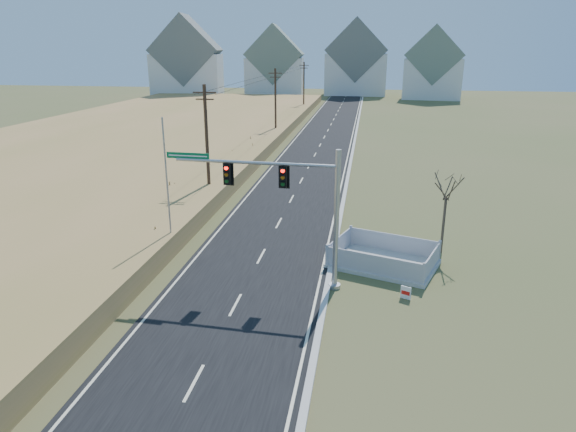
# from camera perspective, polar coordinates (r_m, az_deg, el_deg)

# --- Properties ---
(ground) EXTENTS (260.00, 260.00, 0.00)m
(ground) POSITION_cam_1_polar(r_m,az_deg,el_deg) (26.51, -4.77, -7.90)
(ground) COLOR #495228
(ground) RESTS_ON ground
(road) EXTENTS (8.00, 180.00, 0.06)m
(road) POSITION_cam_1_polar(r_m,az_deg,el_deg) (74.23, 4.33, 9.22)
(road) COLOR black
(road) RESTS_ON ground
(curb) EXTENTS (0.30, 180.00, 0.18)m
(curb) POSITION_cam_1_polar(r_m,az_deg,el_deg) (74.01, 7.58, 9.14)
(curb) COLOR #B2AFA8
(curb) RESTS_ON ground
(reed_marsh) EXTENTS (38.00, 110.00, 1.30)m
(reed_marsh) POSITION_cam_1_polar(r_m,az_deg,el_deg) (70.63, -16.40, 8.59)
(reed_marsh) COLOR #B17E4F
(reed_marsh) RESTS_ON ground
(utility_pole_near) EXTENTS (1.80, 0.26, 9.00)m
(utility_pole_near) POSITION_cam_1_polar(r_m,az_deg,el_deg) (40.62, -9.00, 8.17)
(utility_pole_near) COLOR #422D1E
(utility_pole_near) RESTS_ON ground
(utility_pole_mid) EXTENTS (1.80, 0.26, 9.00)m
(utility_pole_mid) POSITION_cam_1_polar(r_m,az_deg,el_deg) (69.53, -1.40, 12.53)
(utility_pole_mid) COLOR #422D1E
(utility_pole_mid) RESTS_ON ground
(utility_pole_far) EXTENTS (1.80, 0.26, 9.00)m
(utility_pole_far) POSITION_cam_1_polar(r_m,az_deg,el_deg) (99.09, 1.77, 14.25)
(utility_pole_far) COLOR #422D1E
(utility_pole_far) RESTS_ON ground
(condo_nw) EXTENTS (17.69, 13.38, 19.05)m
(condo_nw) POSITION_cam_1_polar(r_m,az_deg,el_deg) (130.70, -11.16, 16.23)
(condo_nw) COLOR silver
(condo_nw) RESTS_ON ground
(condo_nnw) EXTENTS (14.93, 11.17, 17.03)m
(condo_nnw) POSITION_cam_1_polar(r_m,az_deg,el_deg) (133.31, -1.48, 16.26)
(condo_nnw) COLOR silver
(condo_nnw) RESTS_ON ground
(condo_n) EXTENTS (15.27, 10.20, 18.54)m
(condo_n) POSITION_cam_1_polar(r_m,az_deg,el_deg) (135.19, 7.57, 16.43)
(condo_n) COLOR silver
(condo_n) RESTS_ON ground
(condo_ne) EXTENTS (14.12, 10.51, 16.52)m
(condo_ne) POSITION_cam_1_polar(r_m,az_deg,el_deg) (127.96, 15.83, 15.48)
(condo_ne) COLOR silver
(condo_ne) RESTS_ON ground
(traffic_signal_mast) EXTENTS (8.94, 0.81, 7.12)m
(traffic_signal_mast) POSITION_cam_1_polar(r_m,az_deg,el_deg) (25.13, 1.23, 1.42)
(traffic_signal_mast) COLOR #9EA0A5
(traffic_signal_mast) RESTS_ON ground
(fence_enclosure) EXTENTS (6.58, 5.48, 1.28)m
(fence_enclosure) POSITION_cam_1_polar(r_m,az_deg,el_deg) (29.31, 10.52, -4.94)
(fence_enclosure) COLOR #B7B5AD
(fence_enclosure) RESTS_ON ground
(open_sign) EXTENTS (0.50, 0.28, 0.65)m
(open_sign) POSITION_cam_1_polar(r_m,az_deg,el_deg) (25.74, 12.95, -8.31)
(open_sign) COLOR white
(open_sign) RESTS_ON ground
(flagpole) EXTENTS (0.36, 0.36, 8.01)m
(flagpole) POSITION_cam_1_polar(r_m,az_deg,el_deg) (30.34, -13.15, 1.58)
(flagpole) COLOR #B7B5AD
(flagpole) RESTS_ON ground
(bare_tree) EXTENTS (1.94, 1.94, 5.15)m
(bare_tree) POSITION_cam_1_polar(r_m,az_deg,el_deg) (30.70, 17.29, 3.27)
(bare_tree) COLOR #4C3F33
(bare_tree) RESTS_ON ground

